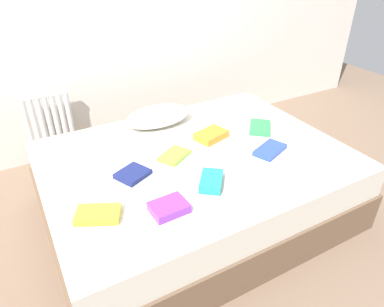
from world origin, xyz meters
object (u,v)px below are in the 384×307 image
object	(u,v)px
textbook_navy	(133,174)
radiator	(50,122)
textbook_orange	(211,135)
pillow	(158,116)
textbook_blue	(270,150)
textbook_yellow	(98,214)
textbook_lime	(175,156)
textbook_purple	(169,207)
textbook_teal	(211,181)
textbook_green	(260,127)
bed	(195,185)

from	to	relation	value
textbook_navy	radiator	bearing A→B (deg)	78.43
radiator	textbook_orange	distance (m)	1.43
pillow	textbook_blue	distance (m)	0.89
pillow	textbook_yellow	size ratio (longest dim) A/B	2.31
textbook_lime	textbook_navy	bearing A→B (deg)	162.29
pillow	textbook_yellow	world-z (taller)	pillow
textbook_purple	radiator	bearing A→B (deg)	99.79
radiator	textbook_yellow	xyz separation A→B (m)	(0.00, -1.50, 0.12)
textbook_blue	textbook_purple	size ratio (longest dim) A/B	1.25
radiator	textbook_navy	size ratio (longest dim) A/B	2.94
textbook_blue	textbook_navy	size ratio (longest dim) A/B	1.31
textbook_lime	textbook_orange	size ratio (longest dim) A/B	0.93
textbook_teal	textbook_green	xyz separation A→B (m)	(0.70, 0.42, -0.01)
textbook_orange	textbook_yellow	distance (m)	1.05
textbook_blue	textbook_navy	world-z (taller)	textbook_blue
pillow	textbook_teal	size ratio (longest dim) A/B	2.62
textbook_orange	textbook_teal	size ratio (longest dim) A/B	1.13
textbook_purple	textbook_navy	world-z (taller)	textbook_purple
textbook_yellow	textbook_green	distance (m)	1.41
textbook_navy	textbook_yellow	xyz separation A→B (m)	(-0.29, -0.26, 0.00)
textbook_navy	textbook_yellow	size ratio (longest dim) A/B	0.81
textbook_teal	radiator	bearing A→B (deg)	61.07
radiator	textbook_lime	xyz separation A→B (m)	(0.61, -1.16, 0.11)
bed	textbook_orange	distance (m)	0.37
textbook_navy	textbook_teal	distance (m)	0.48
bed	textbook_yellow	bearing A→B (deg)	-158.32
pillow	textbook_navy	world-z (taller)	pillow
textbook_navy	pillow	bearing A→B (deg)	28.02
radiator	textbook_teal	size ratio (longest dim) A/B	2.69
bed	textbook_lime	bearing A→B (deg)	164.88
textbook_blue	textbook_yellow	distance (m)	1.20
radiator	textbook_yellow	distance (m)	1.50
textbook_teal	bed	bearing A→B (deg)	23.24
bed	textbook_orange	bearing A→B (deg)	33.75
textbook_lime	textbook_purple	xyz separation A→B (m)	(-0.27, -0.46, 0.01)
textbook_blue	textbook_lime	bearing A→B (deg)	135.66
bed	textbook_blue	bearing A→B (deg)	-25.52
textbook_lime	textbook_orange	bearing A→B (deg)	-13.85
pillow	textbook_green	xyz separation A→B (m)	(0.64, -0.44, -0.06)
textbook_orange	textbook_yellow	xyz separation A→B (m)	(-0.95, -0.43, -0.01)
textbook_purple	textbook_blue	bearing A→B (deg)	11.71
textbook_blue	bed	bearing A→B (deg)	133.35
radiator	textbook_blue	bearing A→B (deg)	-49.72
radiator	textbook_green	world-z (taller)	radiator
textbook_blue	textbook_orange	bearing A→B (deg)	103.46
textbook_orange	textbook_purple	size ratio (longest dim) A/B	1.17
bed	textbook_lime	size ratio (longest dim) A/B	9.70
bed	textbook_blue	world-z (taller)	textbook_blue
pillow	textbook_orange	xyz separation A→B (m)	(0.24, -0.39, -0.05)
bed	textbook_blue	distance (m)	0.57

